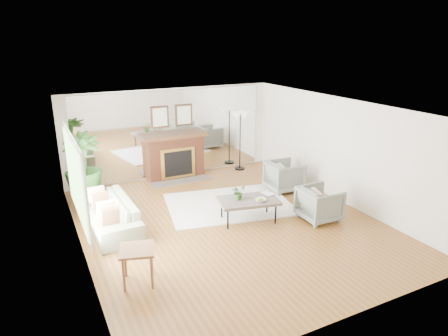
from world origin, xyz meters
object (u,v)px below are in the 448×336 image
sofa (110,214)px  potted_ficus (83,168)px  fireplace (176,155)px  side_table (137,254)px  coffee_table (248,201)px  floor_lamp (240,120)px  armchair_back (284,176)px  armchair_front (319,204)px

sofa → potted_ficus: potted_ficus is taller
fireplace → side_table: size_ratio=3.05×
fireplace → potted_ficus: size_ratio=1.16×
side_table → coffee_table: bearing=23.2°
sofa → side_table: size_ratio=3.26×
floor_lamp → armchair_back: bearing=-84.3°
sofa → armchair_front: armchair_front is taller
sofa → armchair_front: size_ratio=2.69×
armchair_front → floor_lamp: size_ratio=0.46×
coffee_table → side_table: side_table is taller
coffee_table → potted_ficus: bearing=141.0°
coffee_table → sofa: 2.94m
armchair_back → coffee_table: bearing=128.0°
side_table → floor_lamp: floor_lamp is taller
armchair_front → potted_ficus: size_ratio=0.46×
fireplace → floor_lamp: bearing=-4.6°
fireplace → floor_lamp: size_ratio=1.17×
sofa → floor_lamp: size_ratio=1.25×
coffee_table → sofa: bearing=159.9°
fireplace → armchair_back: size_ratio=2.40×
armchair_back → side_table: size_ratio=1.27×
coffee_table → armchair_front: size_ratio=1.72×
armchair_back → potted_ficus: bearing=79.4°
coffee_table → floor_lamp: (1.56, 3.22, 1.03)m
fireplace → armchair_back: 3.11m
armchair_front → floor_lamp: 4.01m
side_table → armchair_back: bearing=27.7°
sofa → floor_lamp: floor_lamp is taller
fireplace → side_table: fireplace is taller
armchair_back → floor_lamp: floor_lamp is taller
coffee_table → floor_lamp: size_ratio=0.80×
sofa → side_table: bearing=-1.6°
sofa → potted_ficus: 1.59m
coffee_table → fireplace: bearing=97.1°
potted_ficus → armchair_back: bearing=-14.7°
armchair_back → potted_ficus: (-4.79, 1.26, 0.56)m
armchair_back → potted_ficus: size_ratio=0.48×
fireplace → armchair_front: bearing=-65.2°
fireplace → coffee_table: bearing=-82.9°
potted_ficus → floor_lamp: size_ratio=1.00×
sofa → fireplace: bearing=133.7°
sofa → side_table: sofa is taller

